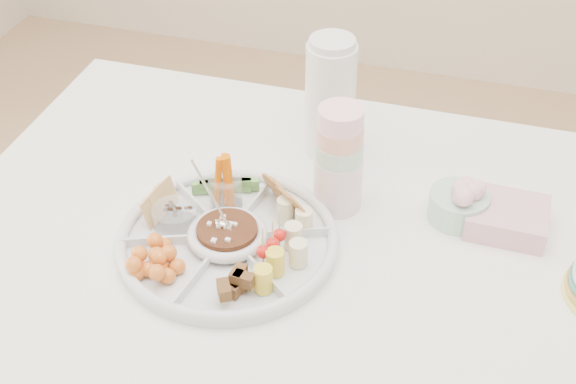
% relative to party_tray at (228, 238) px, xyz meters
% --- Properties ---
extents(party_tray, '(0.49, 0.49, 0.04)m').
position_rel_party_tray_xyz_m(party_tray, '(0.00, 0.00, 0.00)').
color(party_tray, silver).
rests_on(party_tray, dining_table).
extents(bean_dip, '(0.14, 0.14, 0.04)m').
position_rel_party_tray_xyz_m(bean_dip, '(0.00, 0.00, 0.01)').
color(bean_dip, '#531E10').
rests_on(bean_dip, party_tray).
extents(tortillas, '(0.12, 0.12, 0.05)m').
position_rel_party_tray_xyz_m(tortillas, '(0.08, 0.10, 0.02)').
color(tortillas, '#BA6C3E').
rests_on(tortillas, party_tray).
extents(carrot_cucumber, '(0.15, 0.15, 0.11)m').
position_rel_party_tray_xyz_m(carrot_cucumber, '(-0.05, 0.12, 0.04)').
color(carrot_cucumber, '#E96601').
rests_on(carrot_cucumber, party_tray).
extents(pita_raisins, '(0.14, 0.14, 0.06)m').
position_rel_party_tray_xyz_m(pita_raisins, '(-0.13, 0.02, 0.02)').
color(pita_raisins, '#E5BE78').
rests_on(pita_raisins, party_tray).
extents(cherries, '(0.16, 0.16, 0.05)m').
position_rel_party_tray_xyz_m(cherries, '(-0.08, -0.10, 0.01)').
color(cherries, orange).
rests_on(cherries, party_tray).
extents(granola_chunks, '(0.11, 0.11, 0.04)m').
position_rel_party_tray_xyz_m(granola_chunks, '(0.05, -0.12, 0.01)').
color(granola_chunks, brown).
rests_on(granola_chunks, party_tray).
extents(banana_tomato, '(0.13, 0.13, 0.08)m').
position_rel_party_tray_xyz_m(banana_tomato, '(0.13, -0.02, 0.04)').
color(banana_tomato, '#DFDB7E').
rests_on(banana_tomato, party_tray).
extents(cup_stack, '(0.10, 0.10, 0.25)m').
position_rel_party_tray_xyz_m(cup_stack, '(0.15, 0.17, 0.10)').
color(cup_stack, white).
rests_on(cup_stack, dining_table).
extents(thermos, '(0.10, 0.10, 0.26)m').
position_rel_party_tray_xyz_m(thermos, '(0.10, 0.33, 0.11)').
color(thermos, white).
rests_on(thermos, dining_table).
extents(flower_bowl, '(0.12, 0.12, 0.08)m').
position_rel_party_tray_xyz_m(flower_bowl, '(0.37, 0.19, 0.02)').
color(flower_bowl, '#82B696').
rests_on(flower_bowl, dining_table).
extents(napkin_stack, '(0.14, 0.12, 0.05)m').
position_rel_party_tray_xyz_m(napkin_stack, '(0.46, 0.19, 0.00)').
color(napkin_stack, '#D6A0AB').
rests_on(napkin_stack, dining_table).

